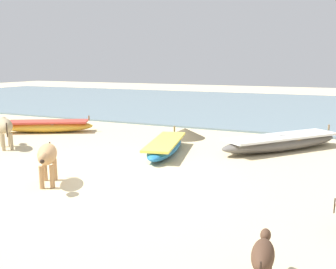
{
  "coord_description": "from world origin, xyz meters",
  "views": [
    {
      "loc": [
        5.19,
        -7.36,
        2.76
      ],
      "look_at": [
        0.46,
        3.0,
        0.6
      ],
      "focal_mm": 39.93,
      "sensor_mm": 36.0,
      "label": 1
    }
  ],
  "objects_px": {
    "cow_adult_tan": "(47,156)",
    "cow_second_adult_dun": "(5,127)",
    "fishing_boat_2": "(282,142)",
    "fishing_boat_4": "(165,146)",
    "fishing_boat_0": "(48,126)",
    "calf_far_dark": "(263,256)"
  },
  "relations": [
    {
      "from": "fishing_boat_2",
      "to": "fishing_boat_4",
      "type": "distance_m",
      "value": 3.79
    },
    {
      "from": "cow_second_adult_dun",
      "to": "cow_adult_tan",
      "type": "bearing_deg",
      "value": -173.23
    },
    {
      "from": "fishing_boat_2",
      "to": "cow_second_adult_dun",
      "type": "height_order",
      "value": "cow_second_adult_dun"
    },
    {
      "from": "cow_adult_tan",
      "to": "fishing_boat_4",
      "type": "bearing_deg",
      "value": 128.37
    },
    {
      "from": "calf_far_dark",
      "to": "cow_second_adult_dun",
      "type": "height_order",
      "value": "cow_second_adult_dun"
    },
    {
      "from": "fishing_boat_0",
      "to": "cow_adult_tan",
      "type": "distance_m",
      "value": 7.14
    },
    {
      "from": "fishing_boat_4",
      "to": "cow_second_adult_dun",
      "type": "bearing_deg",
      "value": 93.63
    },
    {
      "from": "cow_adult_tan",
      "to": "calf_far_dark",
      "type": "relative_size",
      "value": 1.36
    },
    {
      "from": "fishing_boat_4",
      "to": "cow_adult_tan",
      "type": "relative_size",
      "value": 2.66
    },
    {
      "from": "fishing_boat_2",
      "to": "cow_second_adult_dun",
      "type": "xyz_separation_m",
      "value": [
        -8.37,
        -3.49,
        0.45
      ]
    },
    {
      "from": "cow_adult_tan",
      "to": "calf_far_dark",
      "type": "distance_m",
      "value": 5.67
    },
    {
      "from": "fishing_boat_0",
      "to": "cow_second_adult_dun",
      "type": "bearing_deg",
      "value": -103.04
    },
    {
      "from": "fishing_boat_0",
      "to": "cow_adult_tan",
      "type": "bearing_deg",
      "value": -76.88
    },
    {
      "from": "cow_adult_tan",
      "to": "cow_second_adult_dun",
      "type": "bearing_deg",
      "value": -156.88
    },
    {
      "from": "cow_second_adult_dun",
      "to": "fishing_boat_2",
      "type": "bearing_deg",
      "value": -119.24
    },
    {
      "from": "fishing_boat_0",
      "to": "fishing_boat_2",
      "type": "height_order",
      "value": "fishing_boat_2"
    },
    {
      "from": "fishing_boat_4",
      "to": "calf_far_dark",
      "type": "xyz_separation_m",
      "value": [
        4.13,
        -6.04,
        0.23
      ]
    },
    {
      "from": "fishing_boat_4",
      "to": "cow_adult_tan",
      "type": "height_order",
      "value": "cow_adult_tan"
    },
    {
      "from": "cow_adult_tan",
      "to": "calf_far_dark",
      "type": "bearing_deg",
      "value": 32.92
    },
    {
      "from": "cow_adult_tan",
      "to": "cow_second_adult_dun",
      "type": "height_order",
      "value": "cow_second_adult_dun"
    },
    {
      "from": "fishing_boat_0",
      "to": "cow_adult_tan",
      "type": "xyz_separation_m",
      "value": [
        4.79,
        -5.28,
        0.43
      ]
    },
    {
      "from": "fishing_boat_4",
      "to": "cow_second_adult_dun",
      "type": "height_order",
      "value": "cow_second_adult_dun"
    }
  ]
}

